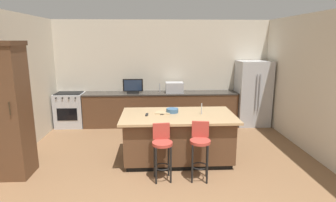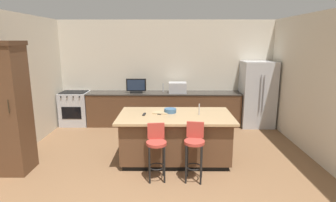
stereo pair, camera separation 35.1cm
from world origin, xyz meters
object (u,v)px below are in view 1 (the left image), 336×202
object	(u,v)px
cell_phone	(162,114)
cutting_board	(163,113)
kitchen_island	(178,137)
bar_stool_left	(162,147)
refrigerator	(253,93)
range_oven	(70,110)
bar_stool_right	(200,146)
tv_monitor	(133,87)
tv_remote	(147,115)
fruit_bowl	(172,111)
microwave	(174,87)
cabinet_tower	(9,109)

from	to	relation	value
cell_phone	cutting_board	world-z (taller)	cutting_board
kitchen_island	bar_stool_left	world-z (taller)	bar_stool_left
refrigerator	cell_phone	size ratio (longest dim) A/B	11.86
range_oven	bar_stool_left	world-z (taller)	bar_stool_left
bar_stool_right	cutting_board	size ratio (longest dim) A/B	3.38
tv_monitor	bar_stool_left	size ratio (longest dim) A/B	0.56
kitchen_island	cell_phone	xyz separation A→B (m)	(-0.31, 0.08, 0.46)
kitchen_island	bar_stool_right	bearing A→B (deg)	-69.38
kitchen_island	bar_stool_right	size ratio (longest dim) A/B	2.20
tv_monitor	tv_remote	xyz separation A→B (m)	(0.42, -2.29, -0.16)
range_oven	tv_remote	size ratio (longest dim) A/B	5.53
kitchen_island	bar_stool_left	size ratio (longest dim) A/B	2.27
cell_phone	fruit_bowl	bearing A→B (deg)	24.43
tv_monitor	cutting_board	xyz separation A→B (m)	(0.74, -2.15, -0.17)
tv_remote	cutting_board	distance (m)	0.35
refrigerator	tv_monitor	xyz separation A→B (m)	(-3.30, 0.01, 0.21)
kitchen_island	microwave	xyz separation A→B (m)	(0.10, 2.33, 0.59)
bar_stool_left	bar_stool_right	bearing A→B (deg)	-7.86
bar_stool_left	tv_remote	world-z (taller)	bar_stool_left
range_oven	tv_monitor	distance (m)	1.84
kitchen_island	cutting_board	distance (m)	0.56
bar_stool_left	cabinet_tower	bearing A→B (deg)	168.08
cabinet_tower	cutting_board	distance (m)	2.70
refrigerator	bar_stool_right	distance (m)	3.67
microwave	kitchen_island	bearing A→B (deg)	-92.48
range_oven	microwave	bearing A→B (deg)	0.02
refrigerator	range_oven	size ratio (longest dim) A/B	1.89
cabinet_tower	bar_stool_left	bearing A→B (deg)	-6.33
kitchen_island	cell_phone	world-z (taller)	cell_phone
refrigerator	bar_stool_left	world-z (taller)	refrigerator
bar_stool_left	fruit_bowl	distance (m)	1.05
kitchen_island	cutting_board	world-z (taller)	cutting_board
range_oven	cabinet_tower	xyz separation A→B (m)	(-0.14, -2.83, 0.74)
range_oven	cell_phone	distance (m)	3.36
bar_stool_left	refrigerator	bearing A→B (deg)	43.97
range_oven	tv_monitor	world-z (taller)	tv_monitor
fruit_bowl	tv_remote	size ratio (longest dim) A/B	1.40
range_oven	fruit_bowl	distance (m)	3.47
range_oven	cabinet_tower	distance (m)	2.93
tv_remote	cutting_board	xyz separation A→B (m)	(0.32, 0.14, -0.00)
refrigerator	bar_stool_right	world-z (taller)	refrigerator
tv_remote	cell_phone	bearing A→B (deg)	21.68
refrigerator	bar_stool_left	distance (m)	4.02
kitchen_island	microwave	distance (m)	2.41
cabinet_tower	cutting_board	xyz separation A→B (m)	(2.61, 0.63, -0.27)
range_oven	fruit_bowl	size ratio (longest dim) A/B	3.94
bar_stool_left	tv_remote	size ratio (longest dim) A/B	5.65
tv_monitor	cell_phone	size ratio (longest dim) A/B	3.58
cabinet_tower	bar_stool_left	distance (m)	2.65
kitchen_island	tv_monitor	world-z (taller)	tv_monitor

